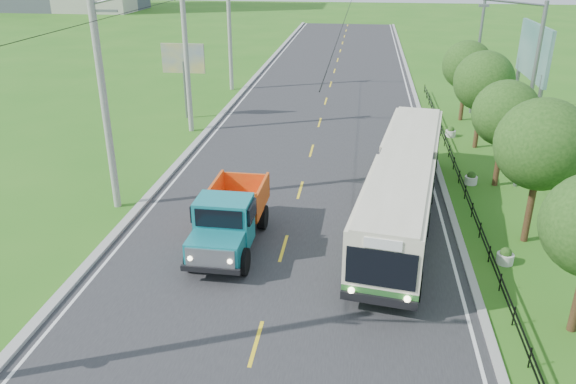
% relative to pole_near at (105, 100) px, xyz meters
% --- Properties ---
extents(ground, '(240.00, 240.00, 0.00)m').
position_rel_pole_near_xyz_m(ground, '(8.26, -9.00, -5.09)').
color(ground, '#2A6919').
rests_on(ground, ground).
extents(road, '(14.00, 120.00, 0.02)m').
position_rel_pole_near_xyz_m(road, '(8.26, 11.00, -5.08)').
color(road, '#28282B').
rests_on(road, ground).
extents(curb_left, '(0.40, 120.00, 0.15)m').
position_rel_pole_near_xyz_m(curb_left, '(1.06, 11.00, -5.02)').
color(curb_left, '#9E9E99').
rests_on(curb_left, ground).
extents(curb_right, '(0.30, 120.00, 0.10)m').
position_rel_pole_near_xyz_m(curb_right, '(15.41, 11.00, -5.04)').
color(curb_right, '#9E9E99').
rests_on(curb_right, ground).
extents(edge_line_left, '(0.12, 120.00, 0.00)m').
position_rel_pole_near_xyz_m(edge_line_left, '(1.61, 11.00, -5.07)').
color(edge_line_left, silver).
rests_on(edge_line_left, road).
extents(edge_line_right, '(0.12, 120.00, 0.00)m').
position_rel_pole_near_xyz_m(edge_line_right, '(14.91, 11.00, -5.07)').
color(edge_line_right, silver).
rests_on(edge_line_right, road).
extents(centre_dash, '(0.12, 2.20, 0.00)m').
position_rel_pole_near_xyz_m(centre_dash, '(8.26, -9.00, -5.07)').
color(centre_dash, yellow).
rests_on(centre_dash, road).
extents(railing_right, '(0.04, 40.00, 0.60)m').
position_rel_pole_near_xyz_m(railing_right, '(16.26, 5.00, -4.79)').
color(railing_right, black).
rests_on(railing_right, ground).
extents(pole_near, '(3.51, 0.32, 10.00)m').
position_rel_pole_near_xyz_m(pole_near, '(0.00, 0.00, 0.00)').
color(pole_near, gray).
rests_on(pole_near, ground).
extents(pole_mid, '(3.51, 0.32, 10.00)m').
position_rel_pole_near_xyz_m(pole_mid, '(0.00, 12.00, 0.00)').
color(pole_mid, gray).
rests_on(pole_mid, ground).
extents(pole_far, '(3.51, 0.32, 10.00)m').
position_rel_pole_near_xyz_m(pole_far, '(0.00, 24.00, 0.00)').
color(pole_far, gray).
rests_on(pole_far, ground).
extents(tree_third, '(3.60, 3.62, 6.00)m').
position_rel_pole_near_xyz_m(tree_third, '(18.12, -0.86, -1.11)').
color(tree_third, '#382314').
rests_on(tree_third, ground).
extents(tree_fourth, '(3.24, 3.31, 5.40)m').
position_rel_pole_near_xyz_m(tree_fourth, '(18.12, 5.14, -1.51)').
color(tree_fourth, '#382314').
rests_on(tree_fourth, ground).
extents(tree_fifth, '(3.48, 3.52, 5.80)m').
position_rel_pole_near_xyz_m(tree_fifth, '(18.12, 11.14, -1.24)').
color(tree_fifth, '#382314').
rests_on(tree_fifth, ground).
extents(tree_back, '(3.30, 3.36, 5.50)m').
position_rel_pole_near_xyz_m(tree_back, '(18.12, 17.14, -1.44)').
color(tree_back, '#382314').
rests_on(tree_back, ground).
extents(streetlight_mid, '(3.02, 0.20, 9.07)m').
position_rel_pole_near_xyz_m(streetlight_mid, '(18.90, 5.00, -0.19)').
color(streetlight_mid, slate).
rests_on(streetlight_mid, ground).
extents(streetlight_far, '(3.02, 0.20, 9.07)m').
position_rel_pole_near_xyz_m(streetlight_far, '(18.90, 19.00, -0.19)').
color(streetlight_far, slate).
rests_on(streetlight_far, ground).
extents(planter_near, '(0.64, 0.64, 0.67)m').
position_rel_pole_near_xyz_m(planter_near, '(16.86, -3.00, -4.81)').
color(planter_near, silver).
rests_on(planter_near, ground).
extents(planter_mid, '(0.64, 0.64, 0.67)m').
position_rel_pole_near_xyz_m(planter_mid, '(16.86, 5.00, -4.81)').
color(planter_mid, silver).
rests_on(planter_mid, ground).
extents(planter_far, '(0.64, 0.64, 0.67)m').
position_rel_pole_near_xyz_m(planter_far, '(16.86, 13.00, -4.81)').
color(planter_far, silver).
rests_on(planter_far, ground).
extents(billboard_left, '(3.00, 0.20, 5.20)m').
position_rel_pole_near_xyz_m(billboard_left, '(-1.24, 15.00, -1.23)').
color(billboard_left, slate).
rests_on(billboard_left, ground).
extents(billboard_right, '(0.24, 6.00, 7.30)m').
position_rel_pole_near_xyz_m(billboard_right, '(20.56, 11.00, 0.25)').
color(billboard_right, slate).
rests_on(billboard_right, ground).
extents(bus, '(4.75, 15.71, 3.00)m').
position_rel_pole_near_xyz_m(bus, '(13.10, 0.48, -3.29)').
color(bus, '#286227').
rests_on(bus, ground).
extents(dump_truck, '(2.39, 5.89, 2.46)m').
position_rel_pole_near_xyz_m(dump_truck, '(6.11, -3.06, -3.70)').
color(dump_truck, '#167E86').
rests_on(dump_truck, ground).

